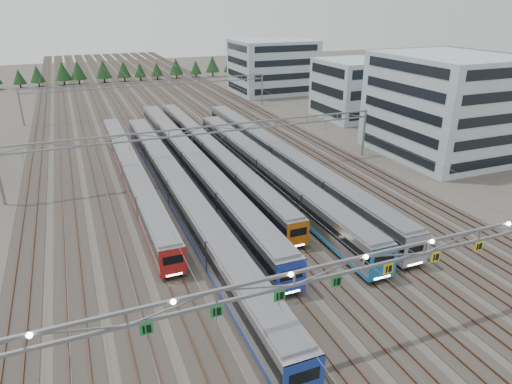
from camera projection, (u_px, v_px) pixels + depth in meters
name	position (u px, v px, depth m)	size (l,w,h in m)	color
ground	(355.00, 342.00, 35.95)	(400.00, 400.00, 0.00)	#47423A
track_bed	(143.00, 97.00, 120.76)	(54.00, 260.00, 5.42)	#2D2823
train_a	(131.00, 171.00, 66.37)	(2.65, 54.85, 3.45)	black
train_b	(179.00, 192.00, 58.47)	(3.01, 68.49, 3.93)	black
train_c	(192.00, 162.00, 69.43)	(3.00, 68.59, 3.91)	black
train_d	(211.00, 151.00, 75.20)	(2.65, 63.43, 3.44)	black
train_e	(266.00, 171.00, 65.81)	(3.07, 55.07, 4.00)	black
train_f	(280.00, 157.00, 71.54)	(3.02, 63.30, 3.94)	black
gantry_near	(363.00, 266.00, 33.10)	(56.36, 0.61, 8.08)	gray
gantry_mid	(207.00, 136.00, 67.64)	(56.36, 0.36, 8.00)	gray
gantry_far	(151.00, 87.00, 106.06)	(56.36, 0.36, 8.00)	gray
depot_bldg_south	(443.00, 106.00, 77.08)	(18.00, 22.00, 16.92)	#91A6AD
depot_bldg_mid	(353.00, 89.00, 103.55)	(14.00, 16.00, 12.87)	#91A6AD
depot_bldg_north	(273.00, 66.00, 132.29)	(22.00, 18.00, 14.79)	#91A6AD
treeline	(140.00, 68.00, 152.28)	(106.40, 5.60, 7.02)	#332114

